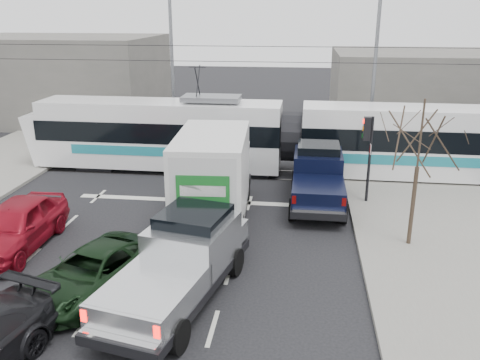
# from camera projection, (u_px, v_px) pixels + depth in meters

# --- Properties ---
(ground) EXTENTS (120.00, 120.00, 0.00)m
(ground) POSITION_uv_depth(u_px,v_px,m) (176.00, 269.00, 16.12)
(ground) COLOR black
(ground) RESTS_ON ground
(sidewalk_right) EXTENTS (6.00, 60.00, 0.15)m
(sidewalk_right) POSITION_uv_depth(u_px,v_px,m) (473.00, 284.00, 15.04)
(sidewalk_right) COLOR gray
(sidewalk_right) RESTS_ON ground
(rails) EXTENTS (60.00, 1.60, 0.03)m
(rails) POSITION_uv_depth(u_px,v_px,m) (224.00, 173.00, 25.52)
(rails) COLOR #33302D
(rails) RESTS_ON ground
(building_left) EXTENTS (14.00, 10.00, 6.00)m
(building_left) POSITION_uv_depth(u_px,v_px,m) (61.00, 78.00, 37.48)
(building_left) COLOR slate
(building_left) RESTS_ON ground
(building_right) EXTENTS (12.00, 10.00, 5.00)m
(building_right) POSITION_uv_depth(u_px,v_px,m) (418.00, 87.00, 36.50)
(building_right) COLOR slate
(building_right) RESTS_ON ground
(bare_tree) EXTENTS (2.40, 2.40, 5.00)m
(bare_tree) POSITION_uv_depth(u_px,v_px,m) (420.00, 141.00, 16.37)
(bare_tree) COLOR #47382B
(bare_tree) RESTS_ON ground
(traffic_signal) EXTENTS (0.44, 0.44, 3.60)m
(traffic_signal) POSITION_uv_depth(u_px,v_px,m) (368.00, 141.00, 20.60)
(traffic_signal) COLOR black
(traffic_signal) RESTS_ON ground
(street_lamp_near) EXTENTS (2.38, 0.25, 9.00)m
(street_lamp_near) POSITION_uv_depth(u_px,v_px,m) (371.00, 63.00, 26.80)
(street_lamp_near) COLOR slate
(street_lamp_near) RESTS_ON ground
(street_lamp_far) EXTENTS (2.38, 0.25, 9.00)m
(street_lamp_far) POSITION_uv_depth(u_px,v_px,m) (169.00, 58.00, 30.02)
(street_lamp_far) COLOR slate
(street_lamp_far) RESTS_ON ground
(catenary) EXTENTS (60.00, 0.20, 7.00)m
(catenary) POSITION_uv_depth(u_px,v_px,m) (223.00, 96.00, 24.28)
(catenary) COLOR black
(catenary) RESTS_ON ground
(tram) EXTENTS (25.41, 2.79, 5.18)m
(tram) POSITION_uv_depth(u_px,v_px,m) (290.00, 138.00, 24.91)
(tram) COLOR white
(tram) RESTS_ON ground
(silver_pickup) EXTENTS (3.43, 6.59, 2.28)m
(silver_pickup) POSITION_uv_depth(u_px,v_px,m) (183.00, 259.00, 14.31)
(silver_pickup) COLOR black
(silver_pickup) RESTS_ON ground
(box_truck) EXTENTS (2.86, 7.30, 3.59)m
(box_truck) POSITION_uv_depth(u_px,v_px,m) (214.00, 177.00, 19.26)
(box_truck) COLOR black
(box_truck) RESTS_ON ground
(navy_pickup) EXTENTS (2.24, 5.64, 2.37)m
(navy_pickup) POSITION_uv_depth(u_px,v_px,m) (318.00, 176.00, 21.32)
(navy_pickup) COLOR black
(navy_pickup) RESTS_ON ground
(green_car) EXTENTS (3.49, 5.09, 1.29)m
(green_car) POSITION_uv_depth(u_px,v_px,m) (93.00, 272.00, 14.61)
(green_car) COLOR black
(green_car) RESTS_ON ground
(red_car) EXTENTS (2.07, 4.95, 1.67)m
(red_car) POSITION_uv_depth(u_px,v_px,m) (16.00, 225.00, 17.26)
(red_car) COLOR maroon
(red_car) RESTS_ON ground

